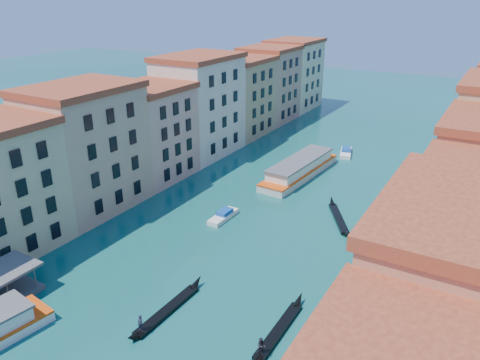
# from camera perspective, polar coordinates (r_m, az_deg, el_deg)

# --- Properties ---
(left_bank_palazzos) EXTENTS (12.80, 128.40, 21.00)m
(left_bank_palazzos) POSITION_cam_1_polar(r_m,az_deg,el_deg) (95.50, -7.07, 7.80)
(left_bank_palazzos) COLOR beige
(left_bank_palazzos) RESTS_ON ground
(quay) EXTENTS (4.00, 140.00, 1.00)m
(quay) POSITION_cam_1_polar(r_m,az_deg,el_deg) (81.22, 21.74, -3.22)
(quay) COLOR #A79B87
(quay) RESTS_ON ground
(mooring_poles_right) EXTENTS (1.44, 54.24, 3.20)m
(mooring_poles_right) POSITION_cam_1_polar(r_m,az_deg,el_deg) (50.61, 11.16, -17.38)
(mooring_poles_right) COLOR brown
(mooring_poles_right) RESTS_ON ground
(vaporetto_far) EXTENTS (6.86, 23.24, 3.41)m
(vaporetto_far) POSITION_cam_1_polar(r_m,az_deg,el_deg) (90.09, 7.32, 1.45)
(vaporetto_far) COLOR silver
(vaporetto_far) RESTS_ON ground
(gondola_fore) EXTENTS (1.42, 13.13, 2.62)m
(gondola_fore) POSITION_cam_1_polar(r_m,az_deg,el_deg) (54.25, -8.86, -15.25)
(gondola_fore) COLOR black
(gondola_fore) RESTS_ON ground
(gondola_right) EXTENTS (1.31, 12.79, 2.55)m
(gondola_right) POSITION_cam_1_polar(r_m,az_deg,el_deg) (51.01, 4.62, -17.78)
(gondola_right) COLOR black
(gondola_right) RESTS_ON ground
(gondola_far) EXTENTS (7.53, 11.75, 1.86)m
(gondola_far) POSITION_cam_1_polar(r_m,az_deg,el_deg) (74.54, 11.89, -4.43)
(gondola_far) COLOR black
(gondola_far) RESTS_ON ground
(motorboat_mid) EXTENTS (2.04, 6.27, 1.29)m
(motorboat_mid) POSITION_cam_1_polar(r_m,az_deg,el_deg) (73.16, -2.02, -4.35)
(motorboat_mid) COLOR white
(motorboat_mid) RESTS_ON ground
(motorboat_far) EXTENTS (3.92, 7.20, 1.42)m
(motorboat_far) POSITION_cam_1_polar(r_m,az_deg,el_deg) (103.96, 12.78, 3.35)
(motorboat_far) COLOR white
(motorboat_far) RESTS_ON ground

